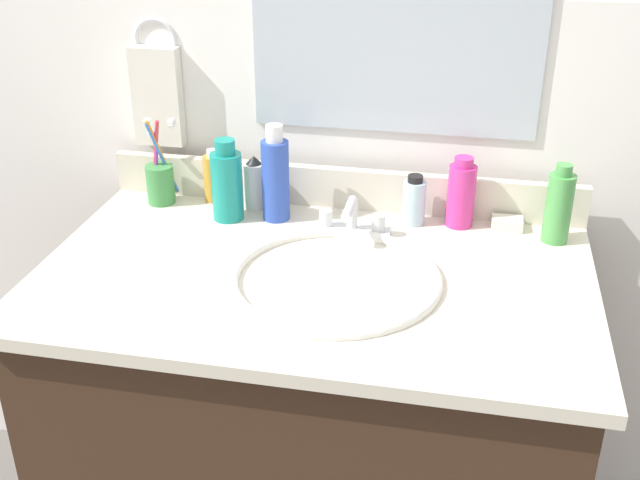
{
  "coord_description": "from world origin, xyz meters",
  "views": [
    {
      "loc": [
        0.27,
        -1.27,
        1.57
      ],
      "look_at": [
        0.01,
        0.0,
        0.92
      ],
      "focal_mm": 44.16,
      "sensor_mm": 36.0,
      "label": 1
    }
  ],
  "objects_px": {
    "hand_towel": "(157,96)",
    "soap_bar": "(507,223)",
    "bottle_gel_clear": "(414,201)",
    "bottle_oil_amber": "(213,178)",
    "cup_green": "(160,180)",
    "bottle_shampoo_blue": "(275,177)",
    "bottle_toner_green": "(559,206)",
    "bottle_mouthwash_teal": "(227,183)",
    "bottle_soap_pink": "(461,194)",
    "faucet": "(351,223)",
    "bottle_lotion_white": "(255,184)"
  },
  "relations": [
    {
      "from": "hand_towel",
      "to": "bottle_lotion_white",
      "type": "distance_m",
      "value": 0.29
    },
    {
      "from": "hand_towel",
      "to": "bottle_mouthwash_teal",
      "type": "bearing_deg",
      "value": -33.54
    },
    {
      "from": "bottle_shampoo_blue",
      "to": "cup_green",
      "type": "distance_m",
      "value": 0.28
    },
    {
      "from": "bottle_oil_amber",
      "to": "bottle_mouthwash_teal",
      "type": "relative_size",
      "value": 0.69
    },
    {
      "from": "bottle_toner_green",
      "to": "bottle_oil_amber",
      "type": "distance_m",
      "value": 0.74
    },
    {
      "from": "bottle_lotion_white",
      "to": "bottle_shampoo_blue",
      "type": "height_order",
      "value": "bottle_shampoo_blue"
    },
    {
      "from": "bottle_gel_clear",
      "to": "faucet",
      "type": "bearing_deg",
      "value": -145.2
    },
    {
      "from": "bottle_lotion_white",
      "to": "bottle_mouthwash_teal",
      "type": "xyz_separation_m",
      "value": [
        -0.04,
        -0.06,
        0.02
      ]
    },
    {
      "from": "bottle_soap_pink",
      "to": "bottle_oil_amber",
      "type": "relative_size",
      "value": 1.25
    },
    {
      "from": "bottle_shampoo_blue",
      "to": "cup_green",
      "type": "relative_size",
      "value": 1.07
    },
    {
      "from": "bottle_shampoo_blue",
      "to": "bottle_toner_green",
      "type": "bearing_deg",
      "value": 0.88
    },
    {
      "from": "bottle_soap_pink",
      "to": "bottle_shampoo_blue",
      "type": "relative_size",
      "value": 0.72
    },
    {
      "from": "cup_green",
      "to": "soap_bar",
      "type": "distance_m",
      "value": 0.76
    },
    {
      "from": "hand_towel",
      "to": "soap_bar",
      "type": "xyz_separation_m",
      "value": [
        0.78,
        -0.06,
        -0.21
      ]
    },
    {
      "from": "bottle_lotion_white",
      "to": "cup_green",
      "type": "distance_m",
      "value": 0.21
    },
    {
      "from": "bottle_gel_clear",
      "to": "bottle_soap_pink",
      "type": "distance_m",
      "value": 0.1
    },
    {
      "from": "bottle_soap_pink",
      "to": "cup_green",
      "type": "bearing_deg",
      "value": -178.79
    },
    {
      "from": "bottle_gel_clear",
      "to": "bottle_mouthwash_teal",
      "type": "distance_m",
      "value": 0.4
    },
    {
      "from": "bottle_lotion_white",
      "to": "bottle_soap_pink",
      "type": "bearing_deg",
      "value": 0.1
    },
    {
      "from": "faucet",
      "to": "bottle_soap_pink",
      "type": "relative_size",
      "value": 1.05
    },
    {
      "from": "bottle_oil_amber",
      "to": "bottle_shampoo_blue",
      "type": "distance_m",
      "value": 0.18
    },
    {
      "from": "hand_towel",
      "to": "bottle_shampoo_blue",
      "type": "height_order",
      "value": "hand_towel"
    },
    {
      "from": "bottle_gel_clear",
      "to": "cup_green",
      "type": "xyz_separation_m",
      "value": [
        -0.56,
        -0.0,
        0.0
      ]
    },
    {
      "from": "bottle_toner_green",
      "to": "bottle_mouthwash_teal",
      "type": "distance_m",
      "value": 0.68
    },
    {
      "from": "bottle_oil_amber",
      "to": "bottle_mouthwash_teal",
      "type": "xyz_separation_m",
      "value": [
        0.06,
        -0.08,
        0.03
      ]
    },
    {
      "from": "bottle_soap_pink",
      "to": "cup_green",
      "type": "relative_size",
      "value": 0.77
    },
    {
      "from": "bottle_toner_green",
      "to": "faucet",
      "type": "bearing_deg",
      "value": -172.01
    },
    {
      "from": "bottle_gel_clear",
      "to": "cup_green",
      "type": "relative_size",
      "value": 0.55
    },
    {
      "from": "hand_towel",
      "to": "bottle_soap_pink",
      "type": "distance_m",
      "value": 0.7
    },
    {
      "from": "bottle_gel_clear",
      "to": "bottle_oil_amber",
      "type": "bearing_deg",
      "value": 176.26
    },
    {
      "from": "faucet",
      "to": "soap_bar",
      "type": "xyz_separation_m",
      "value": [
        0.31,
        0.09,
        -0.02
      ]
    },
    {
      "from": "hand_towel",
      "to": "cup_green",
      "type": "bearing_deg",
      "value": -74.36
    },
    {
      "from": "faucet",
      "to": "cup_green",
      "type": "xyz_separation_m",
      "value": [
        -0.45,
        0.08,
        0.03
      ]
    },
    {
      "from": "bottle_shampoo_blue",
      "to": "soap_bar",
      "type": "xyz_separation_m",
      "value": [
        0.49,
        0.05,
        -0.08
      ]
    },
    {
      "from": "bottle_soap_pink",
      "to": "bottle_shampoo_blue",
      "type": "bearing_deg",
      "value": -173.35
    },
    {
      "from": "soap_bar",
      "to": "bottle_lotion_white",
      "type": "bearing_deg",
      "value": -179.82
    },
    {
      "from": "bottle_toner_green",
      "to": "bottle_soap_pink",
      "type": "distance_m",
      "value": 0.2
    },
    {
      "from": "bottle_soap_pink",
      "to": "bottle_lotion_white",
      "type": "bearing_deg",
      "value": -179.9
    },
    {
      "from": "bottle_mouthwash_teal",
      "to": "bottle_shampoo_blue",
      "type": "distance_m",
      "value": 0.1
    },
    {
      "from": "hand_towel",
      "to": "bottle_gel_clear",
      "type": "distance_m",
      "value": 0.61
    },
    {
      "from": "faucet",
      "to": "bottle_soap_pink",
      "type": "distance_m",
      "value": 0.24
    },
    {
      "from": "bottle_shampoo_blue",
      "to": "cup_green",
      "type": "xyz_separation_m",
      "value": [
        -0.27,
        0.03,
        -0.04
      ]
    },
    {
      "from": "bottle_soap_pink",
      "to": "soap_bar",
      "type": "distance_m",
      "value": 0.12
    },
    {
      "from": "hand_towel",
      "to": "cup_green",
      "type": "relative_size",
      "value": 1.12
    },
    {
      "from": "faucet",
      "to": "bottle_lotion_white",
      "type": "xyz_separation_m",
      "value": [
        -0.23,
        0.09,
        0.03
      ]
    },
    {
      "from": "bottle_toner_green",
      "to": "bottle_lotion_white",
      "type": "height_order",
      "value": "bottle_toner_green"
    },
    {
      "from": "bottle_soap_pink",
      "to": "bottle_mouthwash_teal",
      "type": "height_order",
      "value": "bottle_mouthwash_teal"
    },
    {
      "from": "bottle_soap_pink",
      "to": "bottle_oil_amber",
      "type": "xyz_separation_m",
      "value": [
        -0.55,
        0.02,
        -0.02
      ]
    },
    {
      "from": "bottle_oil_amber",
      "to": "cup_green",
      "type": "relative_size",
      "value": 0.62
    },
    {
      "from": "bottle_toner_green",
      "to": "bottle_shampoo_blue",
      "type": "height_order",
      "value": "bottle_shampoo_blue"
    }
  ]
}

